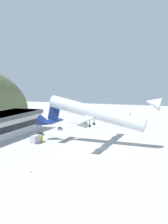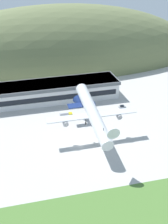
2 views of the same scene
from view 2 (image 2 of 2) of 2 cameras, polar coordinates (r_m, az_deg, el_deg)
ground_plane at (r=161.16m, az=-0.62°, el=-5.01°), size 346.74×346.74×0.00m
grass_strip_foreground at (r=126.17m, az=4.98°, el=-15.44°), size 312.07×27.57×0.08m
hill_backdrop at (r=258.45m, az=-4.23°, el=7.38°), size 205.20×73.00×79.10m
terminal_building at (r=199.12m, az=-8.46°, el=2.92°), size 96.83×17.48×9.82m
cargo_airplane at (r=159.57m, az=1.33°, el=-0.32°), size 40.11×51.90×15.87m
service_car_0 at (r=194.06m, az=5.83°, el=0.81°), size 3.73×1.98×1.41m
service_car_2 at (r=191.08m, az=0.99°, el=0.55°), size 3.93×1.82×1.59m
fuel_truck at (r=182.52m, az=-2.79°, el=-0.49°), size 6.21×2.67×3.17m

